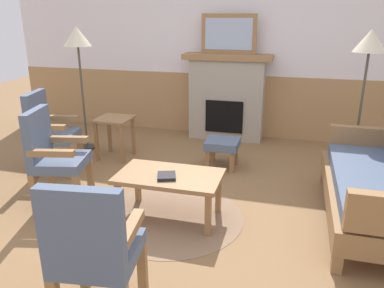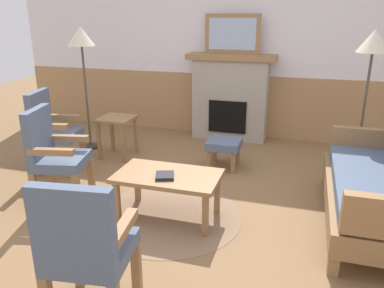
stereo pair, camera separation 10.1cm
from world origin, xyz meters
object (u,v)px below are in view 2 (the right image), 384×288
Objects in this scene: armchair_near_fireplace at (51,128)px; armchair_front_left at (86,245)px; book_on_table at (165,176)px; floor_lamp_by_chairs at (82,44)px; couch at (375,185)px; framed_picture at (232,34)px; floor_lamp_by_couch at (373,51)px; fireplace at (230,96)px; side_table at (117,126)px; armchair_by_window_left at (53,152)px; coffee_table at (168,179)px; footstool at (224,146)px.

armchair_near_fireplace is 2.67m from armchair_front_left.
book_on_table is 1.28m from armchair_front_left.
couch is at bearing -17.88° from floor_lamp_by_chairs.
floor_lamp_by_chairs reaches higher than armchair_near_fireplace.
floor_lamp_by_couch is at bearing -27.18° from framed_picture.
armchair_near_fireplace and armchair_front_left have the same top height.
fireplace is at bearing 88.86° from armchair_front_left.
floor_lamp_by_couch reaches higher than side_table.
armchair_near_fireplace and armchair_by_window_left have the same top height.
framed_picture is 2.10m from floor_lamp_by_chairs.
floor_lamp_by_chairs reaches higher than couch.
fireplace is 2.24m from floor_lamp_by_chairs.
framed_picture is at bearing 88.68° from coffee_table.
couch is 1.84× the size of armchair_front_left.
coffee_table is at bearing -21.55° from armchair_near_fireplace.
coffee_table is 2.40× the size of footstool.
floor_lamp_by_couch and floor_lamp_by_chairs have the same top height.
armchair_front_left is at bearing -48.33° from armchair_by_window_left.
fireplace is at bearing 64.32° from armchair_by_window_left.
armchair_by_window_left is (-1.19, 0.04, 0.08)m from book_on_table.
coffee_table is (-1.81, -0.39, -0.01)m from couch.
armchair_by_window_left is 0.58× the size of floor_lamp_by_couch.
armchair_by_window_left is (-3.01, -0.42, 0.14)m from couch.
book_on_table is 0.32× the size of side_table.
coffee_table is at bearing -91.32° from fireplace.
framed_picture is 2.00× the size of footstool.
armchair_front_left is (1.72, -2.04, 0.00)m from armchair_near_fireplace.
footstool is at bearing 44.27° from armchair_by_window_left.
armchair_near_fireplace is 0.91m from armchair_by_window_left.
book_on_table is 0.11× the size of floor_lamp_by_chairs.
floor_lamp_by_chairs is at bearing -150.72° from fireplace.
floor_lamp_by_couch is at bearing 58.86° from armchair_front_left.
couch is at bearing -89.82° from floor_lamp_by_couch.
book_on_table is (-1.81, -0.47, 0.06)m from couch.
framed_picture is 2.83m from coffee_table.
armchair_near_fireplace is 1.78× the size of side_table.
coffee_table is at bearing -47.74° from side_table.
armchair_near_fireplace is (-1.80, -1.88, -0.11)m from fireplace.
floor_lamp_by_couch is (1.75, -0.90, 0.80)m from fireplace.
floor_lamp_by_couch is (1.81, 1.67, 1.06)m from coffee_table.
floor_lamp_by_chairs reaches higher than armchair_front_left.
floor_lamp_by_chairs reaches higher than armchair_by_window_left.
fireplace is 3.25× the size of footstool.
framed_picture is 0.83× the size of coffee_table.
coffee_table is at bearing 89.89° from book_on_table.
book_on_table is 1.84m from side_table.
side_table reaches higher than footstool.
fireplace is 2.12m from floor_lamp_by_couch.
fireplace is at bearing 88.71° from book_on_table.
armchair_by_window_left is 0.58× the size of floor_lamp_by_chairs.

